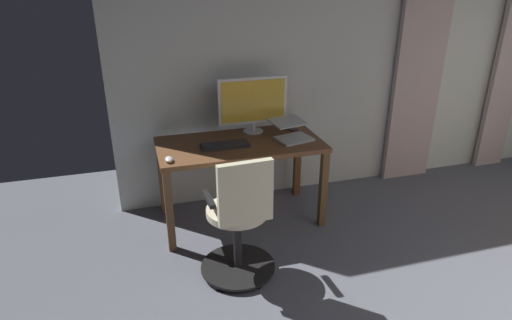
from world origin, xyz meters
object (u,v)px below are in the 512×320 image
object	(u,v)px
computer_monitor	(253,102)
computer_keyboard	(225,145)
desk	(240,153)
cell_phone_face_up	(290,128)
office_chair	(240,223)
laptop	(292,132)
computer_mouse	(169,159)

from	to	relation	value
computer_monitor	computer_keyboard	xyz separation A→B (m)	(0.32, 0.28, -0.26)
desk	cell_phone_face_up	bearing A→B (deg)	-158.65
office_chair	laptop	xyz separation A→B (m)	(-0.66, -0.76, 0.34)
computer_mouse	office_chair	bearing A→B (deg)	126.63
desk	computer_monitor	world-z (taller)	computer_monitor
computer_monitor	computer_mouse	bearing A→B (deg)	30.08
office_chair	computer_mouse	size ratio (longest dim) A/B	9.84
office_chair	computer_keyboard	distance (m)	0.80
office_chair	computer_monitor	bearing A→B (deg)	65.67
desk	office_chair	xyz separation A→B (m)	(0.21, 0.79, -0.19)
office_chair	computer_monitor	world-z (taller)	computer_monitor
laptop	computer_mouse	distance (m)	1.09
computer_monitor	computer_mouse	xyz separation A→B (m)	(0.80, 0.46, -0.26)
desk	computer_monitor	distance (m)	0.47
computer_monitor	computer_mouse	world-z (taller)	computer_monitor
desk	office_chair	distance (m)	0.84
office_chair	desk	bearing A→B (deg)	71.83
desk	computer_mouse	distance (m)	0.67
computer_keyboard	office_chair	bearing A→B (deg)	84.45
desk	computer_monitor	bearing A→B (deg)	-128.45
computer_mouse	cell_phone_face_up	xyz separation A→B (m)	(-1.15, -0.44, -0.01)
cell_phone_face_up	office_chair	bearing A→B (deg)	28.49
computer_keyboard	computer_mouse	xyz separation A→B (m)	(0.48, 0.18, 0.01)
desk	laptop	xyz separation A→B (m)	(-0.45, 0.03, 0.15)
office_chair	laptop	distance (m)	1.06
computer_mouse	cell_phone_face_up	size ratio (longest dim) A/B	0.69
desk	computer_monitor	size ratio (longest dim) A/B	2.23
office_chair	computer_keyboard	size ratio (longest dim) A/B	2.50
office_chair	computer_mouse	distance (m)	0.75
computer_monitor	cell_phone_face_up	bearing A→B (deg)	176.22
computer_monitor	office_chair	bearing A→B (deg)	68.95
computer_monitor	computer_keyboard	bearing A→B (deg)	41.27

